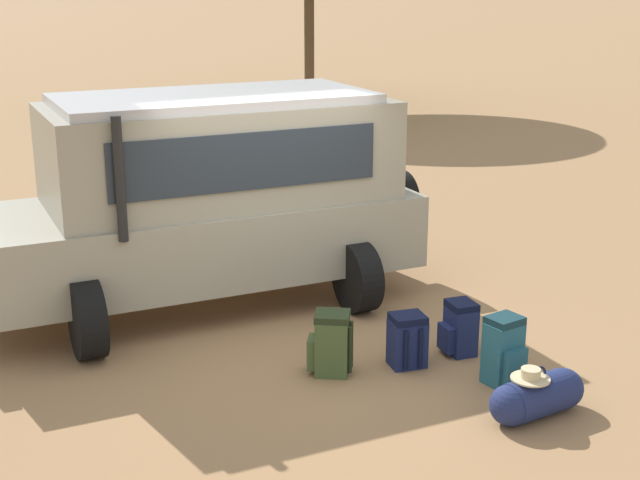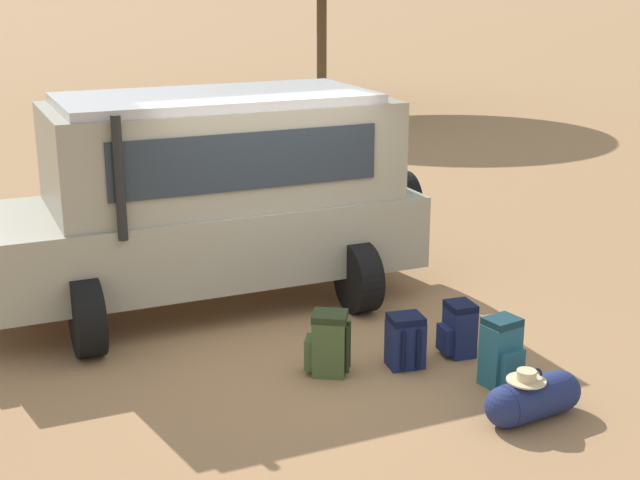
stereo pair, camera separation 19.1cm
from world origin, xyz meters
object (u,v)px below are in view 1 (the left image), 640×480
at_px(backpack_outermost, 407,340).
at_px(backpack_beside_front_wheel, 460,328).
at_px(safari_vehicle, 209,195).
at_px(backpack_cluster_center, 504,351).
at_px(backpack_near_rear_wheel, 331,344).
at_px(duffel_bag_low_black_case, 537,396).

bearing_deg(backpack_outermost, backpack_beside_front_wheel, -1.05).
height_order(safari_vehicle, backpack_beside_front_wheel, safari_vehicle).
bearing_deg(backpack_cluster_center, safari_vehicle, 115.99).
height_order(backpack_cluster_center, backpack_near_rear_wheel, backpack_cluster_center).
height_order(backpack_cluster_center, duffel_bag_low_black_case, backpack_cluster_center).
height_order(backpack_outermost, duffel_bag_low_black_case, backpack_outermost).
distance_m(backpack_near_rear_wheel, backpack_outermost, 0.77).
bearing_deg(safari_vehicle, backpack_beside_front_wheel, -56.97).
distance_m(backpack_outermost, duffel_bag_low_black_case, 1.49).
height_order(safari_vehicle, backpack_outermost, safari_vehicle).
bearing_deg(backpack_beside_front_wheel, backpack_outermost, 178.95).
distance_m(safari_vehicle, backpack_beside_front_wheel, 3.23).
xyz_separation_m(safari_vehicle, backpack_cluster_center, (1.62, -3.32, -0.97)).
bearing_deg(duffel_bag_low_black_case, safari_vehicle, 110.11).
distance_m(backpack_cluster_center, backpack_outermost, 0.96).
xyz_separation_m(safari_vehicle, duffel_bag_low_black_case, (1.46, -3.98, -1.10)).
relative_size(safari_vehicle, backpack_cluster_center, 8.13).
relative_size(backpack_outermost, duffel_bag_low_black_case, 0.54).
height_order(safari_vehicle, backpack_cluster_center, safari_vehicle).
xyz_separation_m(safari_vehicle, backpack_outermost, (1.04, -2.55, -1.04)).
relative_size(safari_vehicle, backpack_beside_front_wheel, 9.75).
height_order(backpack_beside_front_wheel, duffel_bag_low_black_case, backpack_beside_front_wheel).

